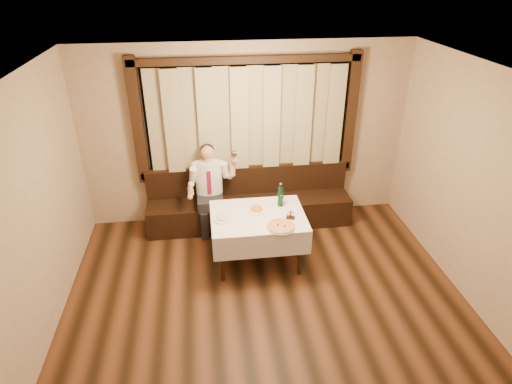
{
  "coord_description": "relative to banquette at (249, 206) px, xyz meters",
  "views": [
    {
      "loc": [
        -0.67,
        -3.16,
        3.77
      ],
      "look_at": [
        0.0,
        1.9,
        1.0
      ],
      "focal_mm": 30.0,
      "sensor_mm": 36.0,
      "label": 1
    }
  ],
  "objects": [
    {
      "name": "pasta_red",
      "position": [
        -0.0,
        -0.9,
        0.48
      ],
      "size": [
        0.28,
        0.28,
        0.1
      ],
      "rotation": [
        0.0,
        0.0,
        0.11
      ],
      "color": "white",
      "rests_on": "dining_table"
    },
    {
      "name": "seated_man",
      "position": [
        -0.61,
        -0.09,
        0.5
      ],
      "size": [
        0.76,
        0.57,
        1.39
      ],
      "color": "black",
      "rests_on": "ground"
    },
    {
      "name": "room",
      "position": [
        -0.0,
        -1.75,
        1.19
      ],
      "size": [
        5.01,
        6.01,
        2.81
      ],
      "color": "black",
      "rests_on": "ground"
    },
    {
      "name": "banquette",
      "position": [
        0.0,
        0.0,
        0.0
      ],
      "size": [
        3.2,
        0.61,
        0.94
      ],
      "color": "black",
      "rests_on": "ground"
    },
    {
      "name": "dining_table",
      "position": [
        0.0,
        -1.02,
        0.34
      ],
      "size": [
        1.27,
        0.97,
        0.76
      ],
      "color": "black",
      "rests_on": "ground"
    },
    {
      "name": "cruet_caddy",
      "position": [
        0.42,
        -1.17,
        0.49
      ],
      "size": [
        0.12,
        0.09,
        0.12
      ],
      "rotation": [
        0.0,
        0.0,
        -0.35
      ],
      "color": "black",
      "rests_on": "dining_table"
    },
    {
      "name": "pasta_cream",
      "position": [
        -0.48,
        -1.08,
        0.48
      ],
      "size": [
        0.26,
        0.26,
        0.09
      ],
      "rotation": [
        0.0,
        0.0,
        -0.25
      ],
      "color": "white",
      "rests_on": "dining_table"
    },
    {
      "name": "pizza",
      "position": [
        0.25,
        -1.37,
        0.46
      ],
      "size": [
        0.37,
        0.37,
        0.04
      ],
      "rotation": [
        0.0,
        0.0,
        -0.11
      ],
      "color": "white",
      "rests_on": "dining_table"
    },
    {
      "name": "table_wine_glass",
      "position": [
        0.35,
        -0.84,
        0.59
      ],
      "size": [
        0.07,
        0.07,
        0.2
      ],
      "rotation": [
        0.0,
        0.0,
        0.08
      ],
      "color": "white",
      "rests_on": "dining_table"
    },
    {
      "name": "green_bottle",
      "position": [
        0.34,
        -0.81,
        0.59
      ],
      "size": [
        0.08,
        0.08,
        0.35
      ],
      "rotation": [
        0.0,
        0.0,
        -0.16
      ],
      "color": "#114F29",
      "rests_on": "dining_table"
    }
  ]
}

